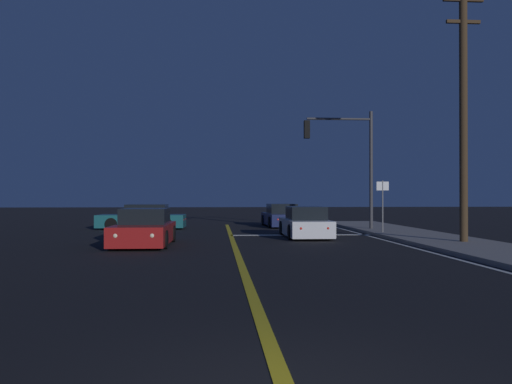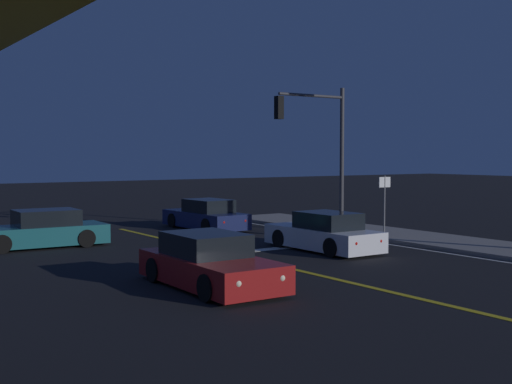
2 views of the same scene
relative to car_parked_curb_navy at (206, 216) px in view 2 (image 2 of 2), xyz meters
name	(u,v)px [view 2 (image 2 of 2)]	position (x,y,z in m)	size (l,w,h in m)	color
lane_line_center	(441,304)	(-3.13, -15.76, -0.58)	(0.20, 35.86, 0.01)	gold
stop_bar	(301,246)	(0.07, -6.71, -0.58)	(6.41, 0.50, 0.01)	silver
car_parked_curb_navy	(206,216)	(0.00, 0.00, 0.00)	(2.01, 4.72, 1.34)	navy
car_far_approaching_teal	(40,231)	(-7.77, -1.64, 0.00)	(4.74, 2.08, 1.34)	#195960
car_lead_oncoming_red	(210,264)	(-6.41, -11.23, 0.00)	(2.03, 4.55, 1.34)	maroon
car_distant_tail_white	(324,234)	(0.07, -7.99, 0.00)	(1.85, 4.58, 1.34)	silver
traffic_signal_near_right	(320,137)	(2.87, -4.41, 3.45)	(3.53, 0.28, 6.11)	#38383D
street_sign_corner	(385,197)	(3.77, -7.21, 1.10)	(0.56, 0.06, 2.50)	slate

